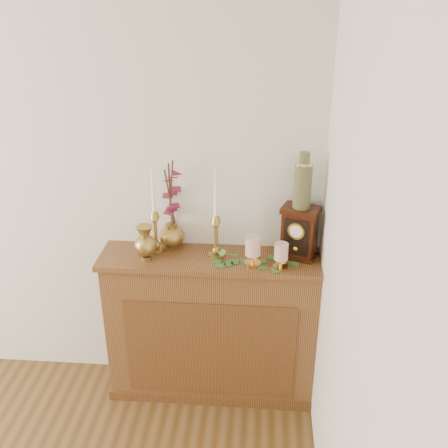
# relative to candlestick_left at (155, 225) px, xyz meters

# --- Properties ---
(console_shelf) EXTENTS (1.24, 0.34, 0.93)m
(console_shelf) POSITION_rel_candlestick_left_xyz_m (0.31, -0.04, -0.66)
(console_shelf) COLOR brown
(console_shelf) RESTS_ON ground
(candlestick_left) EXTENTS (0.08, 0.08, 0.51)m
(candlestick_left) POSITION_rel_candlestick_left_xyz_m (0.00, 0.00, 0.00)
(candlestick_left) COLOR #AC9645
(candlestick_left) RESTS_ON console_shelf
(candlestick_center) EXTENTS (0.09, 0.09, 0.51)m
(candlestick_center) POSITION_rel_candlestick_left_xyz_m (0.34, -0.04, 0.00)
(candlestick_center) COLOR #AC9645
(candlestick_center) RESTS_ON console_shelf
(bud_vase) EXTENTS (0.12, 0.12, 0.20)m
(bud_vase) POSITION_rel_candlestick_left_xyz_m (-0.04, -0.09, -0.07)
(bud_vase) COLOR #AC9645
(bud_vase) RESTS_ON console_shelf
(ginger_jar) EXTENTS (0.22, 0.23, 0.53)m
(ginger_jar) POSITION_rel_candlestick_left_xyz_m (0.08, 0.10, 0.07)
(ginger_jar) COLOR #AC9645
(ginger_jar) RESTS_ON console_shelf
(pillar_candle_left) EXTENTS (0.09, 0.09, 0.18)m
(pillar_candle_left) POSITION_rel_candlestick_left_xyz_m (0.54, -0.11, -0.07)
(pillar_candle_left) COLOR #E0A64E
(pillar_candle_left) RESTS_ON console_shelf
(pillar_candle_right) EXTENTS (0.08, 0.08, 0.16)m
(pillar_candle_right) POSITION_rel_candlestick_left_xyz_m (0.69, -0.14, -0.08)
(pillar_candle_right) COLOR #E0A64E
(pillar_candle_right) RESTS_ON console_shelf
(ivy_garland) EXTENTS (0.43, 0.19, 0.08)m
(ivy_garland) POSITION_rel_candlestick_left_xyz_m (0.56, -0.10, -0.15)
(ivy_garland) COLOR #346C29
(ivy_garland) RESTS_ON console_shelf
(mantel_clock) EXTENTS (0.23, 0.20, 0.29)m
(mantel_clock) POSITION_rel_candlestick_left_xyz_m (0.79, 0.01, -0.02)
(mantel_clock) COLOR #36180A
(mantel_clock) RESTS_ON console_shelf
(ceramic_vase) EXTENTS (0.09, 0.09, 0.30)m
(ceramic_vase) POSITION_rel_candlestick_left_xyz_m (0.79, 0.01, 0.26)
(ceramic_vase) COLOR #1B3728
(ceramic_vase) RESTS_ON mantel_clock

